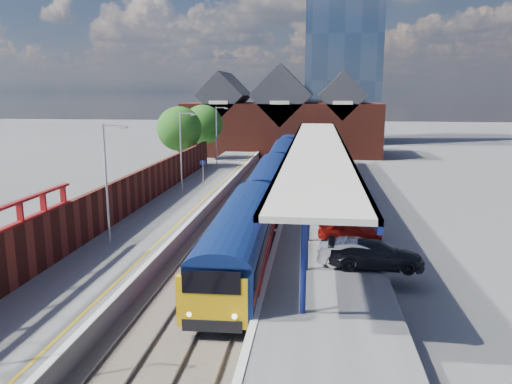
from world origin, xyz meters
TOP-DOWN VIEW (x-y plane):
  - ground at (0.00, 30.00)m, footprint 240.00×240.00m
  - ballast_bed at (0.00, 20.00)m, footprint 6.00×76.00m
  - rails at (0.00, 20.00)m, footprint 4.51×76.00m
  - left_platform at (-5.50, 20.00)m, footprint 5.00×76.00m
  - right_platform at (6.00, 20.00)m, footprint 6.00×76.00m
  - coping_left at (-3.15, 20.00)m, footprint 0.30×76.00m
  - coping_right at (3.15, 20.00)m, footprint 0.30×76.00m
  - yellow_line at (-3.75, 20.00)m, footprint 0.14×76.00m
  - train at (1.49, 29.74)m, footprint 3.20×65.96m
  - canopy at (5.48, 21.95)m, footprint 4.50×52.00m
  - lamp_post_b at (-6.36, 6.00)m, footprint 1.48×0.18m
  - lamp_post_c at (-6.36, 22.00)m, footprint 1.48×0.18m
  - lamp_post_d at (-6.36, 38.00)m, footprint 1.48×0.18m
  - platform_sign at (-5.00, 24.00)m, footprint 0.55×0.08m
  - brick_wall at (-8.10, 13.54)m, footprint 0.35×50.00m
  - station_building at (0.00, 58.00)m, footprint 30.00×12.12m
  - glass_tower at (10.00, 80.00)m, footprint 14.20×14.20m
  - tree_near at (-10.35, 35.91)m, footprint 5.20×5.20m
  - tree_far at (-9.35, 43.91)m, footprint 5.20×5.20m
  - parked_car_red at (7.52, 8.38)m, footprint 3.83×1.55m
  - parked_car_silver at (7.68, 3.83)m, footprint 4.27×1.80m
  - parked_car_dark at (8.50, 3.72)m, footprint 4.86×2.14m
  - parked_car_blue at (8.04, 25.00)m, footprint 4.23×2.76m

SIDE VIEW (x-z plane):
  - ground at x=0.00m, z-range 0.00..0.00m
  - ballast_bed at x=0.00m, z-range 0.00..0.06m
  - rails at x=0.00m, z-range 0.05..0.19m
  - left_platform at x=-5.50m, z-range 0.00..1.00m
  - right_platform at x=6.00m, z-range 0.00..1.00m
  - yellow_line at x=-3.75m, z-range 1.00..1.01m
  - coping_left at x=-3.15m, z-range 1.00..1.05m
  - coping_right at x=3.15m, z-range 1.00..1.05m
  - parked_car_blue at x=8.04m, z-range 1.00..2.08m
  - parked_car_red at x=7.52m, z-range 1.00..2.30m
  - parked_car_silver at x=7.68m, z-range 1.00..2.37m
  - parked_car_dark at x=8.50m, z-range 1.00..2.39m
  - train at x=1.49m, z-range 0.40..3.85m
  - brick_wall at x=-8.10m, z-range 0.52..4.38m
  - platform_sign at x=-5.00m, z-range 1.44..3.94m
  - lamp_post_b at x=-6.36m, z-range 1.49..8.49m
  - lamp_post_c at x=-6.36m, z-range 1.49..8.49m
  - lamp_post_d at x=-6.36m, z-range 1.49..8.49m
  - canopy at x=5.48m, z-range 3.01..7.49m
  - tree_near at x=-10.35m, z-range 1.30..9.40m
  - tree_far at x=-9.35m, z-range 1.30..9.40m
  - station_building at x=0.00m, z-range -1.44..12.34m
  - glass_tower at x=10.00m, z-range 0.05..40.35m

